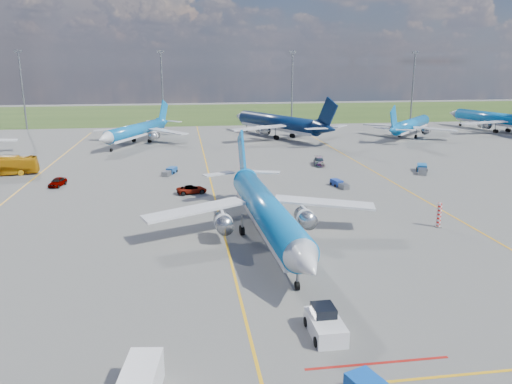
{
  "coord_description": "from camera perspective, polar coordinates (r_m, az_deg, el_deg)",
  "views": [
    {
      "loc": [
        -4.28,
        -45.75,
        19.5
      ],
      "look_at": [
        4.29,
        12.67,
        4.0
      ],
      "focal_mm": 35.0,
      "sensor_mm": 36.0,
      "label": 1
    }
  ],
  "objects": [
    {
      "name": "service_car_c",
      "position": [
        97.53,
        7.24,
        3.5
      ],
      "size": [
        3.03,
        5.34,
        1.46
      ],
      "primitive_type": "imported",
      "rotation": [
        0.0,
        0.0,
        -0.21
      ],
      "color": "#999999",
      "rests_on": "ground"
    },
    {
      "name": "bg_jet_n",
      "position": [
        132.83,
        2.48,
        6.25
      ],
      "size": [
        48.97,
        53.41,
        11.3
      ],
      "primitive_type": null,
      "rotation": [
        0.0,
        0.0,
        3.62
      ],
      "color": "#071C40",
      "rests_on": "ground"
    },
    {
      "name": "bg_jet_nnw",
      "position": [
        125.91,
        -13.42,
        5.4
      ],
      "size": [
        38.86,
        43.12,
        9.23
      ],
      "primitive_type": null,
      "rotation": [
        0.0,
        0.0,
        -0.42
      ],
      "color": "#0C69B4",
      "rests_on": "ground"
    },
    {
      "name": "warning_post",
      "position": [
        64.27,
        20.19,
        -2.49
      ],
      "size": [
        0.5,
        0.5,
        3.0
      ],
      "primitive_type": "cylinder",
      "color": "red",
      "rests_on": "ground"
    },
    {
      "name": "bg_jet_ene",
      "position": [
        159.92,
        25.57,
        6.27
      ],
      "size": [
        38.69,
        45.32,
        10.23
      ],
      "primitive_type": null,
      "rotation": [
        0.0,
        0.0,
        3.4
      ],
      "color": "#0C69B4",
      "rests_on": "ground"
    },
    {
      "name": "main_airliner",
      "position": [
        56.3,
        1.2,
        -5.56
      ],
      "size": [
        30.93,
        39.59,
        10.02
      ],
      "primitive_type": null,
      "rotation": [
        0.0,
        0.0,
        0.05
      ],
      "color": "#0C69B4",
      "rests_on": "ground"
    },
    {
      "name": "service_car_a",
      "position": [
        86.35,
        -21.74,
        1.08
      ],
      "size": [
        2.54,
        4.43,
        1.42
      ],
      "primitive_type": "imported",
      "rotation": [
        0.0,
        0.0,
        -0.22
      ],
      "color": "#999999",
      "rests_on": "ground"
    },
    {
      "name": "pushback_tug",
      "position": [
        38.22,
        7.88,
        -14.7
      ],
      "size": [
        2.27,
        5.99,
        2.02
      ],
      "rotation": [
        0.0,
        0.0,
        0.01
      ],
      "color": "silver",
      "rests_on": "ground"
    },
    {
      "name": "service_car_b",
      "position": [
        76.42,
        -7.34,
        0.29
      ],
      "size": [
        4.93,
        3.12,
        1.27
      ],
      "primitive_type": "imported",
      "rotation": [
        0.0,
        0.0,
        1.81
      ],
      "color": "#999999",
      "rests_on": "ground"
    },
    {
      "name": "ground",
      "position": [
        49.92,
        -2.79,
        -8.3
      ],
      "size": [
        400.0,
        400.0,
        0.0
      ],
      "primitive_type": "plane",
      "color": "#565654",
      "rests_on": "ground"
    },
    {
      "name": "baggage_tug_e",
      "position": [
        95.34,
        18.45,
        2.51
      ],
      "size": [
        3.66,
        5.74,
        1.26
      ],
      "rotation": [
        0.0,
        0.0,
        -0.42
      ],
      "color": "#1B61A6",
      "rests_on": "ground"
    },
    {
      "name": "baggage_tug_c",
      "position": [
        90.33,
        -9.82,
        2.34
      ],
      "size": [
        2.78,
        4.71,
        1.03
      ],
      "rotation": [
        0.0,
        0.0,
        -0.37
      ],
      "color": "navy",
      "rests_on": "ground"
    },
    {
      "name": "grass_strip",
      "position": [
        196.77,
        -7.15,
        8.91
      ],
      "size": [
        400.0,
        80.0,
        0.01
      ],
      "primitive_type": "cube",
      "color": "#2D4719",
      "rests_on": "ground"
    },
    {
      "name": "apron_bus",
      "position": [
        98.68,
        -27.02,
        2.67
      ],
      "size": [
        12.09,
        4.06,
        3.3
      ],
      "primitive_type": "imported",
      "rotation": [
        0.0,
        0.0,
        1.68
      ],
      "color": "#C17F0B",
      "rests_on": "ground"
    },
    {
      "name": "taxiway_lines",
      "position": [
        76.13,
        -4.72,
        -0.18
      ],
      "size": [
        60.25,
        160.0,
        0.02
      ],
      "color": "#EBA714",
      "rests_on": "ground"
    },
    {
      "name": "baggage_tug_w",
      "position": [
        81.02,
        9.48,
        0.91
      ],
      "size": [
        2.06,
        4.47,
        0.97
      ],
      "rotation": [
        0.0,
        0.0,
        0.22
      ],
      "color": "navy",
      "rests_on": "ground"
    },
    {
      "name": "service_van",
      "position": [
        32.28,
        -13.1,
        -20.64
      ],
      "size": [
        2.66,
        4.89,
        2.05
      ],
      "primitive_type": "cube",
      "rotation": [
        0.0,
        0.0,
        -0.13
      ],
      "color": "silver",
      "rests_on": "ground"
    },
    {
      "name": "floodlight_masts",
      "position": [
        156.56,
        -3.18,
        12.15
      ],
      "size": [
        202.2,
        0.5,
        22.7
      ],
      "color": "slate",
      "rests_on": "ground"
    },
    {
      "name": "bg_jet_ne",
      "position": [
        140.57,
        17.2,
        6.08
      ],
      "size": [
        42.73,
        43.42,
        9.07
      ],
      "primitive_type": null,
      "rotation": [
        0.0,
        0.0,
        2.42
      ],
      "color": "#0C69B4",
      "rests_on": "ground"
    }
  ]
}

